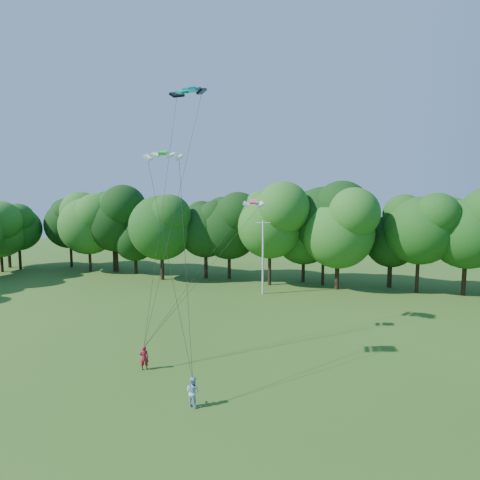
% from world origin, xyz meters
% --- Properties ---
extents(ground, '(160.00, 160.00, 0.00)m').
position_xyz_m(ground, '(0.00, 0.00, 0.00)').
color(ground, '#2C5918').
rests_on(ground, ground).
extents(utility_pole, '(1.72, 0.34, 8.63)m').
position_xyz_m(utility_pole, '(-1.40, 29.65, 4.42)').
color(utility_pole, beige).
rests_on(utility_pole, ground).
extents(kite_flyer_left, '(0.69, 0.60, 1.58)m').
position_xyz_m(kite_flyer_left, '(-3.81, 7.98, 0.79)').
color(kite_flyer_left, maroon).
rests_on(kite_flyer_left, ground).
extents(kite_flyer_right, '(0.91, 0.79, 1.61)m').
position_xyz_m(kite_flyer_right, '(1.03, 4.96, 0.80)').
color(kite_flyer_right, '#A5C7E5').
rests_on(kite_flyer_right, ground).
extents(kite_teal, '(2.82, 1.49, 0.56)m').
position_xyz_m(kite_teal, '(-3.34, 14.30, 19.29)').
color(kite_teal, '#059A9A').
rests_on(kite_teal, ground).
extents(kite_green, '(2.53, 1.79, 0.40)m').
position_xyz_m(kite_green, '(-2.02, 7.81, 13.71)').
color(kite_green, '#23DF21').
rests_on(kite_green, ground).
extents(kite_pink, '(1.74, 1.21, 0.36)m').
position_xyz_m(kite_pink, '(1.32, 15.65, 10.82)').
color(kite_pink, '#FC467C').
rests_on(kite_pink, ground).
extents(tree_back_west, '(9.33, 9.33, 13.58)m').
position_xyz_m(tree_back_west, '(-26.89, 36.60, 8.48)').
color(tree_back_west, '#312113').
rests_on(tree_back_west, ground).
extents(tree_back_center, '(9.65, 9.65, 14.04)m').
position_xyz_m(tree_back_center, '(4.88, 36.61, 8.77)').
color(tree_back_center, black).
rests_on(tree_back_center, ground).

